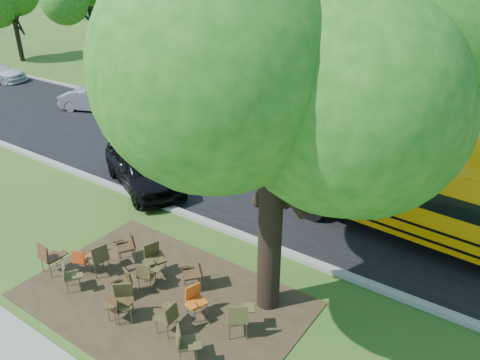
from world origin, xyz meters
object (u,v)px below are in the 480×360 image
Objects in this scene: chair_9 at (127,243)px; pedestrian_a at (96,69)px; chair_11 at (146,273)px; bg_car_silver at (93,100)px; chair_0 at (49,256)px; chair_3 at (124,281)px; chair_14 at (194,270)px; chair_4 at (116,306)px; main_tree at (276,67)px; chair_7 at (185,341)px; bg_car_red at (164,116)px; chair_6 at (169,315)px; pedestrian_b at (119,71)px; chair_1 at (69,274)px; chair_2 at (82,259)px; chair_10 at (153,257)px; chair_13 at (239,316)px; chair_5 at (122,299)px; chair_12 at (195,299)px; chair_8 at (99,256)px.

chair_9 is 0.57× the size of pedestrian_a.
chair_11 is 16.21m from bg_car_silver.
chair_0 is 1.22× the size of chair_3.
pedestrian_a reaches higher than chair_14.
pedestrian_a is at bearing -20.81° from chair_3.
pedestrian_a is (-18.58, 14.82, 0.35)m from chair_4.
chair_7 is at bearing -101.12° from main_tree.
bg_car_red is at bearing -2.48° from chair_14.
chair_6 is 3.20m from chair_9.
pedestrian_b is at bearing 136.29° from chair_0.
chair_1 is 22.26m from pedestrian_a.
chair_0 is 3.98m from chair_14.
chair_1 is 0.19× the size of bg_car_red.
chair_0 is at bearing -157.22° from bg_car_silver.
chair_1 is 12.37m from bg_car_red.
chair_11 is at bearing -6.45° from chair_2.
chair_11 is at bearing 65.75° from chair_1.
chair_6 is 1.74m from chair_11.
bg_car_silver is 5.21m from bg_car_red.
pedestrian_a is (-18.30, 13.55, 0.33)m from chair_11.
chair_0 reaches higher than chair_4.
pedestrian_a is at bearing 168.22° from chair_1.
chair_4 is (2.20, -0.74, 0.01)m from chair_2.
chair_9 is 1.05m from chair_10.
main_tree is at bearing -144.19° from bg_car_red.
chair_13 is (2.62, 1.27, 0.10)m from chair_4.
chair_0 is at bearing -157.70° from chair_1.
chair_0 reaches higher than chair_6.
bg_car_red is at bearing 151.61° from chair_1.
chair_1 is 1.89m from chair_5.
chair_3 is 1.57m from chair_9.
chair_3 is at bearing -159.51° from bg_car_red.
chair_6 is at bearing -121.75° from main_tree.
chair_3 is (-3.12, -1.86, -5.42)m from main_tree.
chair_13 is (5.50, 1.04, -0.00)m from chair_0.
bg_car_red is at bearing -20.58° from chair_9.
chair_11 is at bearing -73.73° from chair_12.
chair_5 is 0.98× the size of chair_9.
chair_10 is at bearing -150.85° from chair_9.
chair_14 is 0.62× the size of pedestrian_b.
main_tree is at bearing -139.58° from bg_car_silver.
chair_11 is at bearing 142.24° from chair_13.
pedestrian_a reaches higher than chair_8.
pedestrian_a reaches higher than chair_7.
chair_12 is at bearing 48.30° from chair_1.
chair_7 is 0.90× the size of chair_9.
pedestrian_b is (-16.86, 14.28, 0.27)m from chair_11.
pedestrian_b is (-15.39, 14.55, 0.18)m from chair_8.
main_tree reaches higher than chair_8.
chair_9 reaches higher than chair_12.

